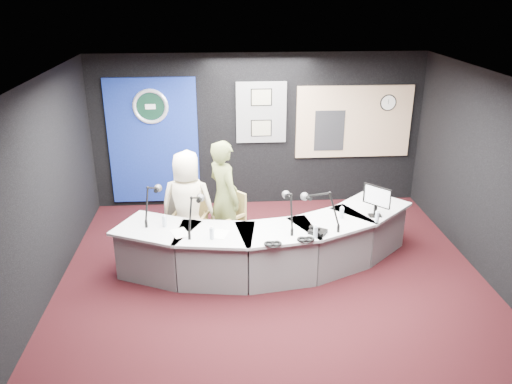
{
  "coord_description": "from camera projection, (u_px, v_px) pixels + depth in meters",
  "views": [
    {
      "loc": [
        -0.69,
        -6.04,
        3.89
      ],
      "look_at": [
        -0.2,
        0.8,
        1.1
      ],
      "focal_mm": 36.0,
      "sensor_mm": 36.0,
      "label": 1
    }
  ],
  "objects": [
    {
      "name": "armchair_left",
      "position": [
        189.0,
        227.0,
        7.8
      ],
      "size": [
        0.63,
        0.63,
        0.92
      ],
      "primitive_type": null,
      "rotation": [
        0.0,
        0.0,
        -0.26
      ],
      "color": "#A4894B",
      "rests_on": "ground"
    },
    {
      "name": "wall_front",
      "position": [
        320.0,
        346.0,
        3.79
      ],
      "size": [
        6.0,
        0.02,
        2.8
      ],
      "primitive_type": "cube",
      "color": "black",
      "rests_on": "ground"
    },
    {
      "name": "agency_seal",
      "position": [
        150.0,
        107.0,
        8.96
      ],
      "size": [
        0.63,
        0.07,
        0.63
      ],
      "primitive_type": "torus",
      "rotation": [
        1.57,
        0.0,
        0.0
      ],
      "color": "silver",
      "rests_on": "backdrop_panel"
    },
    {
      "name": "draped_jacket",
      "position": [
        184.0,
        211.0,
        7.95
      ],
      "size": [
        0.51,
        0.23,
        0.7
      ],
      "primitive_type": "cube",
      "rotation": [
        0.0,
        0.0,
        -0.26
      ],
      "color": "#666156",
      "rests_on": "armchair_left"
    },
    {
      "name": "boom_mic_b",
      "position": [
        195.0,
        209.0,
        6.96
      ],
      "size": [
        0.26,
        0.72,
        0.6
      ],
      "primitive_type": null,
      "color": "black",
      "rests_on": "broadcast_desk"
    },
    {
      "name": "ground",
      "position": [
        275.0,
        287.0,
        7.09
      ],
      "size": [
        6.0,
        6.0,
        0.0
      ],
      "primitive_type": "plane",
      "color": "black",
      "rests_on": "ground"
    },
    {
      "name": "framed_photo_upper",
      "position": [
        261.0,
        97.0,
        9.05
      ],
      "size": [
        0.34,
        0.02,
        0.27
      ],
      "primitive_type": "cube",
      "color": "gray",
      "rests_on": "pinboard"
    },
    {
      "name": "wall_right",
      "position": [
        502.0,
        187.0,
        6.77
      ],
      "size": [
        0.02,
        6.0,
        2.8
      ],
      "primitive_type": "cube",
      "color": "black",
      "rests_on": "ground"
    },
    {
      "name": "booth_glow",
      "position": [
        354.0,
        122.0,
        9.36
      ],
      "size": [
        2.0,
        0.02,
        1.2
      ],
      "primitive_type": "cube",
      "color": "#D2AC84",
      "rests_on": "booth_window_frame"
    },
    {
      "name": "backdrop_panel",
      "position": [
        153.0,
        142.0,
        9.24
      ],
      "size": [
        1.6,
        0.05,
        2.3
      ],
      "primitive_type": "cube",
      "color": "navy",
      "rests_on": "wall_back"
    },
    {
      "name": "pinboard",
      "position": [
        261.0,
        113.0,
        9.18
      ],
      "size": [
        0.9,
        0.04,
        1.1
      ],
      "primitive_type": "cube",
      "color": "slate",
      "rests_on": "wall_back"
    },
    {
      "name": "wall_clock",
      "position": [
        388.0,
        103.0,
        9.25
      ],
      "size": [
        0.28,
        0.01,
        0.28
      ],
      "primitive_type": "cylinder",
      "rotation": [
        1.57,
        0.0,
        0.0
      ],
      "color": "white",
      "rests_on": "booth_window_frame"
    },
    {
      "name": "person_woman",
      "position": [
        224.0,
        198.0,
        7.73
      ],
      "size": [
        0.7,
        0.78,
        1.79
      ],
      "primitive_type": "imported",
      "rotation": [
        0.0,
        0.0,
        2.11
      ],
      "color": "#616C38",
      "rests_on": "ground"
    },
    {
      "name": "seal_center",
      "position": [
        150.0,
        107.0,
        8.96
      ],
      "size": [
        0.48,
        0.01,
        0.48
      ],
      "primitive_type": "cylinder",
      "rotation": [
        1.57,
        0.0,
        0.0
      ],
      "color": "black",
      "rests_on": "backdrop_panel"
    },
    {
      "name": "boom_mic_d",
      "position": [
        321.0,
        205.0,
        7.09
      ],
      "size": [
        0.52,
        0.59,
        0.6
      ],
      "primitive_type": null,
      "color": "black",
      "rests_on": "broadcast_desk"
    },
    {
      "name": "person_man",
      "position": [
        188.0,
        205.0,
        7.66
      ],
      "size": [
        0.87,
        0.63,
        1.66
      ],
      "primitive_type": "imported",
      "rotation": [
        0.0,
        0.0,
        3.01
      ],
      "color": "#F2E4C2",
      "rests_on": "ground"
    },
    {
      "name": "boom_mic_c",
      "position": [
        289.0,
        206.0,
        7.07
      ],
      "size": [
        0.16,
        0.74,
        0.6
      ],
      "primitive_type": null,
      "color": "black",
      "rests_on": "broadcast_desk"
    },
    {
      "name": "boom_mic_a",
      "position": [
        152.0,
        199.0,
        7.3
      ],
      "size": [
        0.24,
        0.73,
        0.6
      ],
      "primitive_type": null,
      "color": "black",
      "rests_on": "broadcast_desk"
    },
    {
      "name": "headphones_near",
      "position": [
        306.0,
        239.0,
        6.75
      ],
      "size": [
        0.2,
        0.2,
        0.03
      ],
      "primitive_type": "torus",
      "color": "black",
      "rests_on": "broadcast_desk"
    },
    {
      "name": "wall_back",
      "position": [
        258.0,
        131.0,
        9.34
      ],
      "size": [
        6.0,
        0.02,
        2.8
      ],
      "primitive_type": "cube",
      "color": "black",
      "rests_on": "ground"
    },
    {
      "name": "headphones_far",
      "position": [
        273.0,
        244.0,
        6.64
      ],
      "size": [
        0.21,
        0.21,
        0.03
      ],
      "primitive_type": "torus",
      "color": "black",
      "rests_on": "broadcast_desk"
    },
    {
      "name": "booth_window_frame",
      "position": [
        354.0,
        122.0,
        9.37
      ],
      "size": [
        2.12,
        0.06,
        1.32
      ],
      "primitive_type": "cube",
      "color": "tan",
      "rests_on": "wall_back"
    },
    {
      "name": "paper_stack",
      "position": [
        180.0,
        233.0,
        6.96
      ],
      "size": [
        0.3,
        0.35,
        0.0
      ],
      "primitive_type": "cube",
      "rotation": [
        0.0,
        0.0,
        0.4
      ],
      "color": "white",
      "rests_on": "broadcast_desk"
    },
    {
      "name": "desk_phone",
      "position": [
        318.0,
        232.0,
        6.94
      ],
      "size": [
        0.28,
        0.27,
        0.06
      ],
      "primitive_type": "cube",
      "rotation": [
        0.0,
        0.0,
        -0.6
      ],
      "color": "black",
      "rests_on": "broadcast_desk"
    },
    {
      "name": "notepad",
      "position": [
        220.0,
        234.0,
        6.93
      ],
      "size": [
        0.27,
        0.33,
        0.0
      ],
      "primitive_type": "cube",
      "rotation": [
        0.0,
        0.0,
        -0.32
      ],
      "color": "white",
      "rests_on": "broadcast_desk"
    },
    {
      "name": "framed_photo_lower",
      "position": [
        261.0,
        128.0,
        9.26
      ],
      "size": [
        0.34,
        0.02,
        0.27
      ],
      "primitive_type": "cube",
      "color": "gray",
      "rests_on": "pinboard"
    },
    {
      "name": "armchair_right",
      "position": [
        225.0,
        225.0,
        7.9
      ],
      "size": [
        0.71,
        0.71,
        0.89
      ],
      "primitive_type": null,
      "rotation": [
        0.0,
        0.0,
        -0.87
      ],
      "color": "#A4894B",
      "rests_on": "ground"
    },
    {
      "name": "computer_monitor",
      "position": [
        377.0,
        196.0,
        7.35
      ],
      "size": [
        0.3,
        0.33,
        0.29
      ],
      "primitive_type": "cube",
      "rotation": [
        0.0,
        0.0,
        -0.83
      ],
      "color": "black",
      "rests_on": "broadcast_desk"
    },
    {
      "name": "broadcast_desk",
      "position": [
        268.0,
        244.0,
        7.46
      ],
      "size": [
        4.5,
        1.9,
        0.75
      ],
      "primitive_type": null,
      "color": "#B3B5B8",
      "rests_on": "ground"
    },
    {
      "name": "water_bottles",
      "position": [
        273.0,
        223.0,
        7.04
      ],
      "size": [
        3.05,
        0.63,
        0.18
      ],
      "primitive_type": null,
      "color": "silver",
      "rests_on": "broadcast_desk"
    },
    {
      "name": "ceiling",
      "position": [
        278.0,
        83.0,
        6.04
      ],
      "size": [
        6.0,
        6.0,
        0.02
      ],
      "primitive_type": "cube",
      "color": "silver",
      "rests_on": "ground"
    },
    {
      "name": "wall_left",
      "position": [
        36.0,
        200.0,
        6.37
      ],
      "size": [
        0.02,
        6.0,
        2.8
      ],
      "primitive_type": "cube",
      "color": "black",
      "rests_on": "ground"
    },
    {
      "name": "equipment_rack",
      "position": [
        329.0,
        131.0,
        9.37
      ],
      "size": [
        0.55,
        0.02,
        0.75
      ],
      "primitive_type": "cube",
      "color": "black",
      "rests_on": "booth_window_frame"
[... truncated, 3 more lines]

